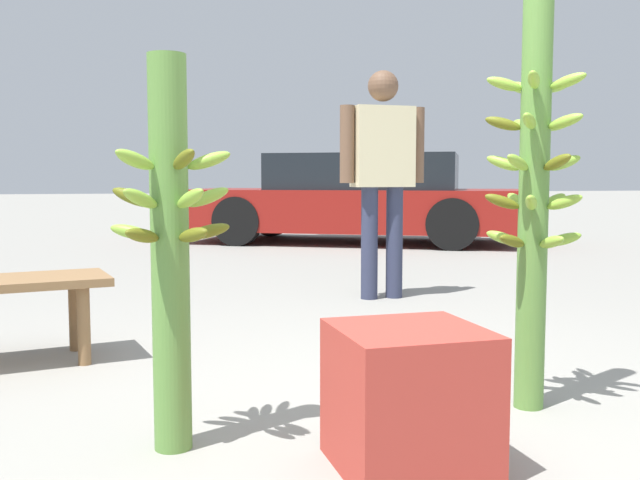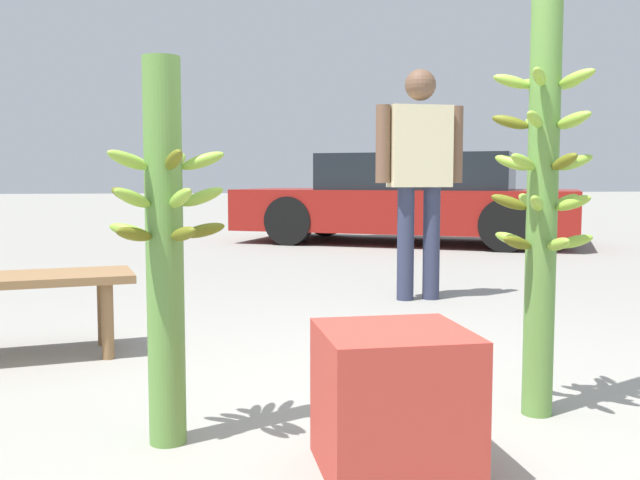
{
  "view_description": "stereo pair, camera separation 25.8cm",
  "coord_description": "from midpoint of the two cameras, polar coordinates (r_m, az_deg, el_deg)",
  "views": [
    {
      "loc": [
        -0.86,
        -2.19,
        0.88
      ],
      "look_at": [
        -0.15,
        0.29,
        0.66
      ],
      "focal_mm": 40.0,
      "sensor_mm": 36.0,
      "label": 1
    },
    {
      "loc": [
        -0.61,
        -2.24,
        0.88
      ],
      "look_at": [
        -0.15,
        0.29,
        0.66
      ],
      "focal_mm": 40.0,
      "sensor_mm": 36.0,
      "label": 2
    }
  ],
  "objects": [
    {
      "name": "banana_stalk_center",
      "position": [
        2.77,
        19.97,
        4.09
      ],
      "size": [
        0.38,
        0.38,
        1.66
      ],
      "color": "#5B8C3D",
      "rests_on": "ground_plane"
    },
    {
      "name": "ground_plane",
      "position": [
        2.5,
        7.92,
        -15.79
      ],
      "size": [
        80.0,
        80.0,
        0.0
      ],
      "primitive_type": "plane",
      "color": "gray"
    },
    {
      "name": "produce_crate",
      "position": [
        2.21,
        9.33,
        -12.62
      ],
      "size": [
        0.43,
        0.43,
        0.43
      ],
      "color": "#B2382D",
      "rests_on": "ground_plane"
    },
    {
      "name": "vendor_person",
      "position": [
        5.2,
        9.39,
        6.01
      ],
      "size": [
        0.65,
        0.22,
        1.65
      ],
      "rotation": [
        0.0,
        0.0,
        -3.12
      ],
      "color": "#2D334C",
      "rests_on": "ground_plane"
    },
    {
      "name": "parked_car",
      "position": [
        9.78,
        7.89,
        3.24
      ],
      "size": [
        4.77,
        3.69,
        1.2
      ],
      "rotation": [
        0.0,
        0.0,
        1.07
      ],
      "color": "maroon",
      "rests_on": "ground_plane"
    },
    {
      "name": "banana_stalk_left",
      "position": [
        2.35,
        -9.3,
        -0.35
      ],
      "size": [
        0.4,
        0.41,
        1.27
      ],
      "color": "#5B8C3D",
      "rests_on": "ground_plane"
    }
  ]
}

